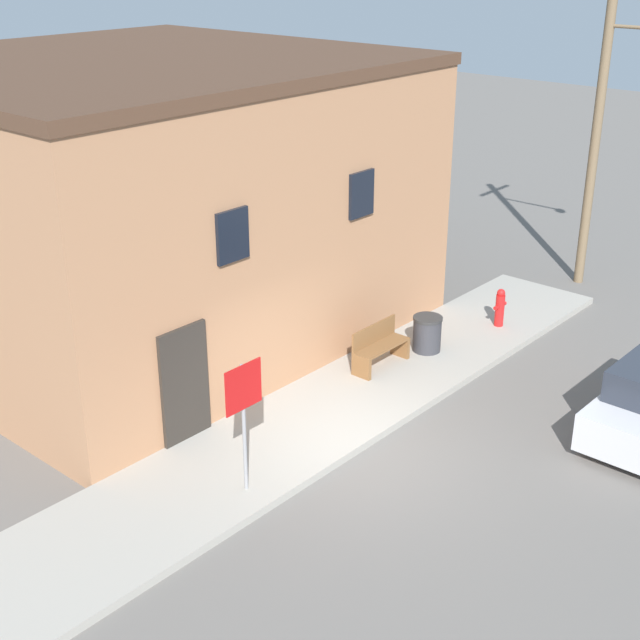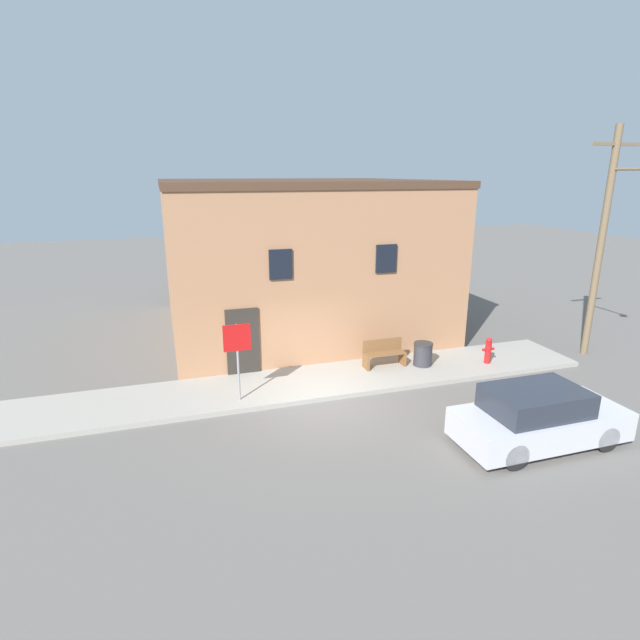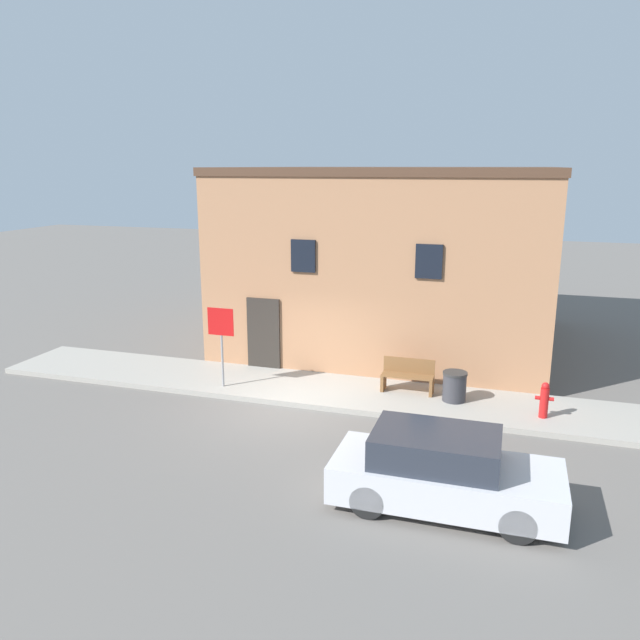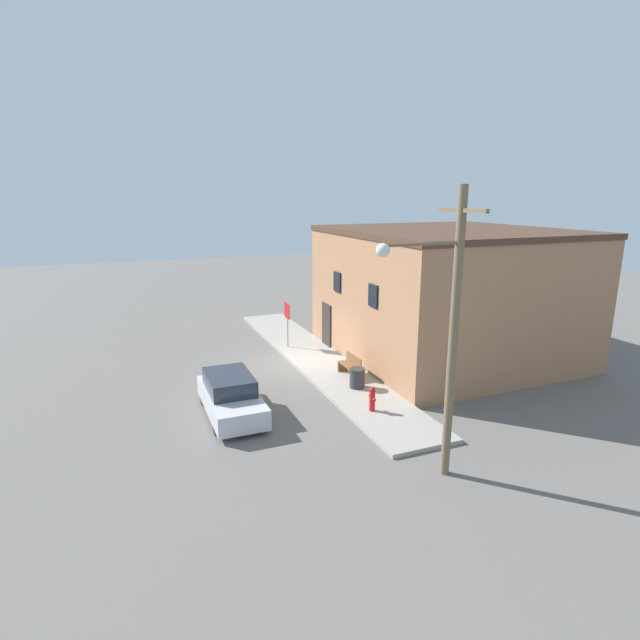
# 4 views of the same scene
# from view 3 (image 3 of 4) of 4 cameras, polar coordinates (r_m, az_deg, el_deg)

# --- Properties ---
(ground_plane) EXTENTS (80.00, 80.00, 0.00)m
(ground_plane) POSITION_cam_3_polar(r_m,az_deg,el_deg) (15.80, -2.64, -7.99)
(ground_plane) COLOR #66605B
(sidewalk) EXTENTS (17.78, 2.46, 0.14)m
(sidewalk) POSITION_cam_3_polar(r_m,az_deg,el_deg) (16.86, -1.21, -6.29)
(sidewalk) COLOR #9E998E
(sidewalk) RESTS_ON ground
(brick_building) EXTENTS (9.97, 9.52, 5.85)m
(brick_building) POSITION_cam_3_polar(r_m,az_deg,el_deg) (21.47, 6.98, 5.88)
(brick_building) COLOR #A87551
(brick_building) RESTS_ON ground
(fire_hydrant) EXTENTS (0.42, 0.20, 0.86)m
(fire_hydrant) POSITION_cam_3_polar(r_m,az_deg,el_deg) (15.60, 19.82, -6.89)
(fire_hydrant) COLOR red
(fire_hydrant) RESTS_ON sidewalk
(stop_sign) EXTENTS (0.73, 0.06, 2.15)m
(stop_sign) POSITION_cam_3_polar(r_m,az_deg,el_deg) (16.58, -9.03, -1.05)
(stop_sign) COLOR gray
(stop_sign) RESTS_ON sidewalk
(bench) EXTENTS (1.35, 0.44, 0.87)m
(bench) POSITION_cam_3_polar(r_m,az_deg,el_deg) (16.49, 8.04, -5.11)
(bench) COLOR brown
(bench) RESTS_ON sidewalk
(trash_bin) EXTENTS (0.61, 0.61, 0.75)m
(trash_bin) POSITION_cam_3_polar(r_m,az_deg,el_deg) (16.08, 12.19, -5.94)
(trash_bin) COLOR #333338
(trash_bin) RESTS_ON sidewalk
(parked_car) EXTENTS (3.98, 1.67, 1.40)m
(parked_car) POSITION_cam_3_polar(r_m,az_deg,el_deg) (11.47, 11.18, -13.50)
(parked_car) COLOR black
(parked_car) RESTS_ON ground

